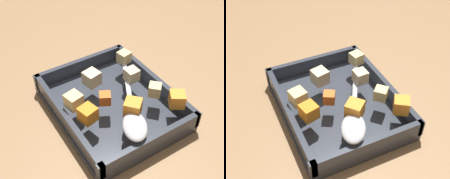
# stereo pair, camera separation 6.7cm
# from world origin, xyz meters

# --- Properties ---
(ground_plane) EXTENTS (4.00, 4.00, 0.00)m
(ground_plane) POSITION_xyz_m (0.00, 0.00, 0.00)
(ground_plane) COLOR #936D47
(baking_dish) EXTENTS (0.31, 0.25, 0.05)m
(baking_dish) POSITION_xyz_m (0.01, -0.00, 0.02)
(baking_dish) COLOR #333842
(baking_dish) RESTS_ON ground_plane
(carrot_chunk_heap_top) EXTENTS (0.04, 0.04, 0.03)m
(carrot_chunk_heap_top) POSITION_xyz_m (-0.09, -0.10, 0.07)
(carrot_chunk_heap_top) COLOR orange
(carrot_chunk_heap_top) RESTS_ON baking_dish
(carrot_chunk_mid_right) EXTENTS (0.05, 0.05, 0.03)m
(carrot_chunk_mid_right) POSITION_xyz_m (-0.07, -0.01, 0.07)
(carrot_chunk_mid_right) COLOR orange
(carrot_chunk_mid_right) RESTS_ON baking_dish
(carrot_chunk_back_center) EXTENTS (0.04, 0.04, 0.03)m
(carrot_chunk_back_center) POSITION_xyz_m (-0.03, 0.08, 0.07)
(carrot_chunk_back_center) COLOR orange
(carrot_chunk_back_center) RESTS_ON baking_dish
(carrot_chunk_rim_edge) EXTENTS (0.03, 0.03, 0.02)m
(carrot_chunk_rim_edge) POSITION_xyz_m (-0.01, 0.03, 0.07)
(carrot_chunk_rim_edge) COLOR orange
(carrot_chunk_rim_edge) RESTS_ON baking_dish
(potato_chunk_corner_ne) EXTENTS (0.04, 0.04, 0.03)m
(potato_chunk_corner_ne) POSITION_xyz_m (0.02, 0.09, 0.07)
(potato_chunk_corner_ne) COLOR #E0CC89
(potato_chunk_corner_ne) RESTS_ON baking_dish
(potato_chunk_corner_se) EXTENTS (0.03, 0.03, 0.03)m
(potato_chunk_corner_se) POSITION_xyz_m (0.02, -0.07, 0.07)
(potato_chunk_corner_se) COLOR beige
(potato_chunk_corner_se) RESTS_ON baking_dish
(potato_chunk_heap_side) EXTENTS (0.04, 0.04, 0.03)m
(potato_chunk_heap_side) POSITION_xyz_m (0.06, 0.02, 0.07)
(potato_chunk_heap_side) COLOR beige
(potato_chunk_heap_side) RESTS_ON baking_dish
(potato_chunk_far_left) EXTENTS (0.04, 0.04, 0.03)m
(potato_chunk_far_left) POSITION_xyz_m (-0.04, -0.08, 0.07)
(potato_chunk_far_left) COLOR #E0CC89
(potato_chunk_far_left) RESTS_ON baking_dish
(potato_chunk_under_handle) EXTENTS (0.03, 0.03, 0.03)m
(potato_chunk_under_handle) POSITION_xyz_m (0.09, -0.09, 0.07)
(potato_chunk_under_handle) COLOR #E0CC89
(potato_chunk_under_handle) RESTS_ON baking_dish
(serving_spoon) EXTENTS (0.24, 0.15, 0.02)m
(serving_spoon) POSITION_xyz_m (-0.09, 0.01, 0.06)
(serving_spoon) COLOR silver
(serving_spoon) RESTS_ON baking_dish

